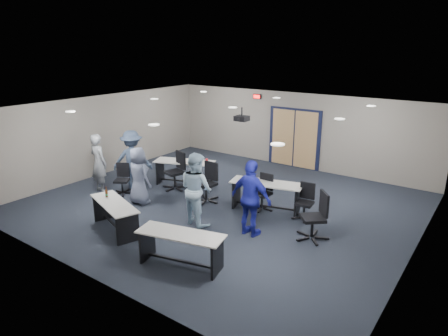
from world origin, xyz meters
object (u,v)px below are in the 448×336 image
Objects in this scene: person_plaid at (139,176)px; chair_loose_right at (313,216)px; chair_loose_left at (122,179)px; table_front_left at (115,211)px; table_back_right at (266,191)px; chair_back_a at (174,171)px; table_front_right at (181,244)px; person_gray at (99,163)px; chair_back_b at (206,183)px; chair_back_c at (262,192)px; chair_back_d at (305,202)px; person_back at (132,160)px; person_navy at (251,199)px; person_lightblue at (196,189)px; table_back_left at (185,168)px.

chair_loose_right is at bearing -164.45° from person_plaid.
table_front_left is at bearing -76.91° from chair_loose_left.
table_back_right is 2.20× the size of chair_loose_left.
table_front_left is 1.59× the size of chair_back_a.
chair_loose_left is (-4.16, 2.04, -0.04)m from table_front_right.
table_back_right is 5.13m from person_gray.
table_front_left is at bearing -100.15° from chair_back_b.
chair_loose_left is at bearing -156.66° from person_gray.
chair_back_c is at bearing 78.80° from table_front_right.
person_back is (-5.35, -0.93, 0.45)m from chair_back_d.
person_plaid reaches higher than chair_back_b.
chair_back_d is at bearing -108.69° from person_navy.
person_lightblue reaches higher than chair_back_d.
person_navy is at bearing -48.51° from table_back_left.
chair_back_c is at bearing -28.05° from table_back_left.
person_back is (-4.70, 0.62, 0.00)m from person_navy.
table_front_right is 5.22m from person_gray.
chair_back_d is at bearing 13.44° from chair_back_b.
table_front_left is 1.14× the size of person_plaid.
chair_back_a reaches higher than table_back_left.
person_gray is at bearing -151.93° from table_back_left.
person_back reaches higher than table_back_left.
chair_loose_right is at bearing -35.38° from table_back_left.
person_plaid is (-1.45, -1.18, 0.25)m from chair_back_b.
chair_back_a is (-3.17, 3.29, 0.09)m from table_front_right.
person_gray reaches higher than table_front_left.
chair_back_c is at bearing -104.03° from person_lightblue.
chair_loose_right is (3.41, -0.40, 0.01)m from chair_back_b.
person_back is at bearing -154.47° from table_back_left.
chair_back_c is at bearing 176.17° from chair_back_d.
chair_loose_left is at bearing -174.68° from table_back_right.
chair_back_c is 1.97m from person_lightblue.
chair_back_b reaches higher than table_front_right.
chair_back_a reaches higher than table_back_right.
chair_back_a is 4.90m from chair_loose_right.
person_plaid is 3.60m from person_navy.
person_plaid is at bearing 11.10° from person_lightblue.
table_back_right is at bearing 174.83° from chair_back_d.
chair_loose_left is at bearing 140.17° from table_front_right.
table_front_right is 1.92× the size of chair_back_c.
chair_back_a reaches higher than table_front_left.
chair_loose_right is 1.46m from person_navy.
chair_loose_left is at bearing -111.88° from chair_back_a.
person_back reaches higher than chair_loose_right.
person_back reaches higher than table_front_left.
chair_loose_right is 6.61m from person_gray.
person_lightblue reaches higher than table_back_right.
table_front_left is 1.01× the size of person_navy.
person_gray is 1.69m from person_plaid.
person_plaid reaches higher than table_back_right.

